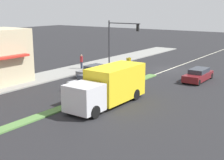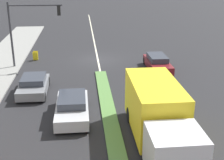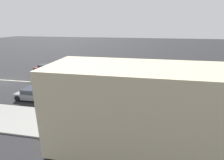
{
  "view_description": "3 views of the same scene",
  "coord_description": "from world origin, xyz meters",
  "px_view_note": "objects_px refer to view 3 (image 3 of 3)",
  "views": [
    {
      "loc": [
        -15.77,
        34.06,
        7.33
      ],
      "look_at": [
        -1.1,
        13.39,
        1.4
      ],
      "focal_mm": 50.0,
      "sensor_mm": 36.0,
      "label": 1
    },
    {
      "loc": [
        1.52,
        29.14,
        8.49
      ],
      "look_at": [
        -0.4,
        9.92,
        1.45
      ],
      "focal_mm": 50.0,
      "sensor_mm": 36.0,
      "label": 2
    },
    {
      "loc": [
        20.09,
        19.1,
        7.58
      ],
      "look_at": [
        0.53,
        15.35,
        1.13
      ],
      "focal_mm": 28.0,
      "sensor_mm": 36.0,
      "label": 3
    }
  ],
  "objects_px": {
    "sedan_silver": "(82,87)",
    "sedan_maroon": "(48,69)",
    "delivery_truck": "(116,71)",
    "suv_grey": "(36,94)"
  },
  "relations": [
    {
      "from": "sedan_silver",
      "to": "sedan_maroon",
      "type": "bearing_deg",
      "value": -130.51
    },
    {
      "from": "delivery_truck",
      "to": "sedan_silver",
      "type": "distance_m",
      "value": 5.49
    },
    {
      "from": "sedan_maroon",
      "to": "delivery_truck",
      "type": "bearing_deg",
      "value": 76.42
    },
    {
      "from": "sedan_silver",
      "to": "sedan_maroon",
      "type": "xyz_separation_m",
      "value": [
        -7.2,
        -8.43,
        -0.02
      ]
    },
    {
      "from": "delivery_truck",
      "to": "sedan_silver",
      "type": "relative_size",
      "value": 1.69
    },
    {
      "from": "delivery_truck",
      "to": "sedan_silver",
      "type": "bearing_deg",
      "value": -35.77
    },
    {
      "from": "sedan_maroon",
      "to": "suv_grey",
      "type": "bearing_deg",
      "value": 23.58
    },
    {
      "from": "delivery_truck",
      "to": "sedan_maroon",
      "type": "xyz_separation_m",
      "value": [
        -2.8,
        -11.6,
        -0.86
      ]
    },
    {
      "from": "suv_grey",
      "to": "delivery_truck",
      "type": "bearing_deg",
      "value": 134.88
    },
    {
      "from": "suv_grey",
      "to": "sedan_silver",
      "type": "bearing_deg",
      "value": 124.59
    }
  ]
}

